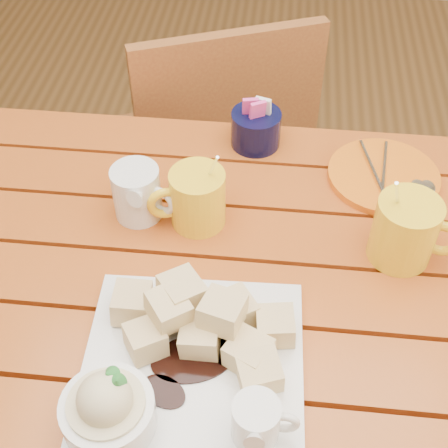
# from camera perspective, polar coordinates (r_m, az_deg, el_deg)

# --- Properties ---
(table) EXTENTS (1.20, 0.79, 0.75)m
(table) POSITION_cam_1_polar(r_m,az_deg,el_deg) (1.00, -0.43, -9.61)
(table) COLOR #8E3D12
(table) RESTS_ON ground
(dessert_plate) EXTENTS (0.30, 0.30, 0.12)m
(dessert_plate) POSITION_cam_1_polar(r_m,az_deg,el_deg) (0.80, -4.28, -13.03)
(dessert_plate) COLOR white
(dessert_plate) RESTS_ON table
(coffee_mug_left) EXTENTS (0.12, 0.09, 0.15)m
(coffee_mug_left) POSITION_cam_1_polar(r_m,az_deg,el_deg) (0.97, -2.59, 2.41)
(coffee_mug_left) COLOR yellow
(coffee_mug_left) RESTS_ON table
(coffee_mug_right) EXTENTS (0.14, 0.10, 0.16)m
(coffee_mug_right) POSITION_cam_1_polar(r_m,az_deg,el_deg) (0.96, 16.37, -0.54)
(coffee_mug_right) COLOR yellow
(coffee_mug_right) RESTS_ON table
(cream_pitcher) EXTENTS (0.11, 0.10, 0.09)m
(cream_pitcher) POSITION_cam_1_polar(r_m,az_deg,el_deg) (0.99, -7.86, 2.91)
(cream_pitcher) COLOR white
(cream_pitcher) RESTS_ON table
(sugar_caddy) EXTENTS (0.09, 0.09, 0.10)m
(sugar_caddy) POSITION_cam_1_polar(r_m,az_deg,el_deg) (1.13, 2.93, 8.77)
(sugar_caddy) COLOR black
(sugar_caddy) RESTS_ON table
(orange_saucer) EXTENTS (0.19, 0.19, 0.02)m
(orange_saucer) POSITION_cam_1_polar(r_m,az_deg,el_deg) (1.11, 14.47, 4.27)
(orange_saucer) COLOR orange
(orange_saucer) RESTS_ON table
(chair_far) EXTENTS (0.53, 0.53, 0.86)m
(chair_far) POSITION_cam_1_polar(r_m,az_deg,el_deg) (1.56, -0.65, 6.63)
(chair_far) COLOR brown
(chair_far) RESTS_ON ground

